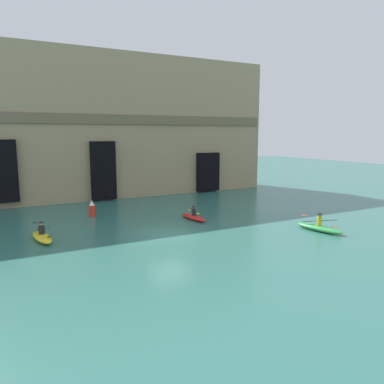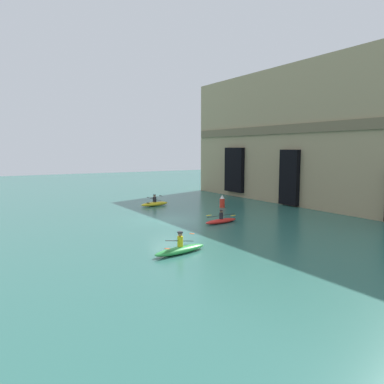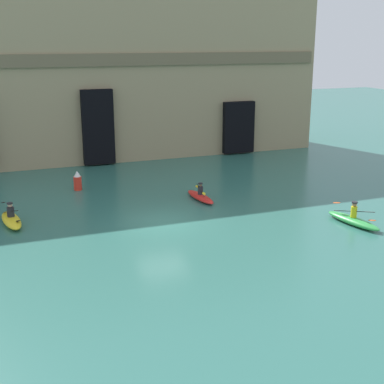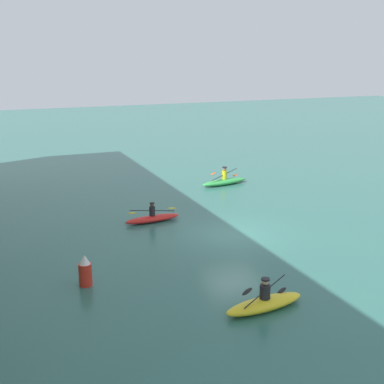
# 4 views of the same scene
# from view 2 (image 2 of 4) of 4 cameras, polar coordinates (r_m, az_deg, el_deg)

# --- Properties ---
(ground_plane) EXTENTS (120.00, 120.00, 0.00)m
(ground_plane) POSITION_cam_2_polar(r_m,az_deg,el_deg) (29.19, -3.89, -4.29)
(ground_plane) COLOR #2D665B
(cliff_bluff) EXTENTS (34.05, 6.42, 13.60)m
(cliff_bluff) POSITION_cam_2_polar(r_m,az_deg,el_deg) (39.03, 18.89, 8.08)
(cliff_bluff) COLOR #9E8966
(cliff_bluff) RESTS_ON ground
(kayak_red) EXTENTS (0.94, 2.94, 1.00)m
(kayak_red) POSITION_cam_2_polar(r_m,az_deg,el_deg) (27.94, 4.46, -4.35)
(kayak_red) COLOR red
(kayak_red) RESTS_ON ground
(kayak_green) EXTENTS (1.26, 3.35, 1.17)m
(kayak_green) POSITION_cam_2_polar(r_m,az_deg,el_deg) (19.94, -1.81, -8.69)
(kayak_green) COLOR green
(kayak_green) RESTS_ON ground
(kayak_yellow) EXTENTS (1.15, 3.04, 1.11)m
(kayak_yellow) POSITION_cam_2_polar(r_m,az_deg,el_deg) (36.44, -5.72, -1.75)
(kayak_yellow) COLOR yellow
(kayak_yellow) RESTS_ON ground
(marker_buoy) EXTENTS (0.48, 0.48, 1.19)m
(marker_buoy) POSITION_cam_2_polar(r_m,az_deg,el_deg) (35.47, 4.62, -1.46)
(marker_buoy) COLOR red
(marker_buoy) RESTS_ON ground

